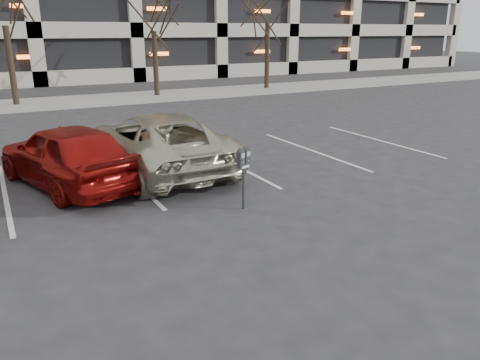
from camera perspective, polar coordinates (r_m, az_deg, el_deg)
name	(u,v)px	position (r m, az deg, el deg)	size (l,w,h in m)	color
ground	(221,195)	(10.34, -2.33, -1.87)	(140.00, 140.00, 0.00)	#28282B
sidewalk	(82,101)	(25.35, -18.75, 9.11)	(80.00, 4.00, 0.12)	gray
stall_lines	(130,177)	(11.93, -13.31, 0.40)	(16.90, 5.20, 0.00)	silver
parking_meter	(244,163)	(9.26, 0.44, 2.03)	(0.34, 0.23, 1.25)	black
suv_silver	(158,142)	(12.17, -9.91, 4.59)	(2.67, 5.49, 1.51)	#BDB9A1
car_red	(67,155)	(11.44, -20.34, 2.89)	(1.77, 4.41, 1.50)	maroon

